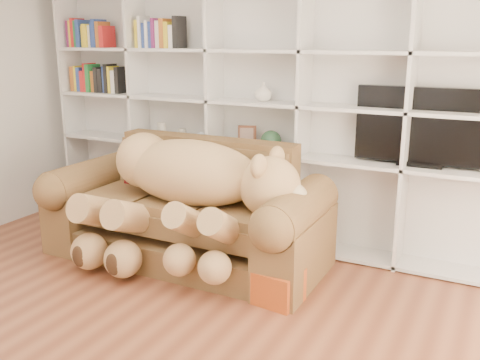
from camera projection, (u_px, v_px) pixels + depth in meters
The scene contains 13 objects.
wall_back at pixel (267, 95), 4.93m from camera, with size 5.00×0.02×2.70m, color silver.
bookshelf at pixel (237, 100), 4.93m from camera, with size 4.43×0.35×2.40m.
sofa at pixel (187, 216), 4.60m from camera, with size 2.39×1.03×1.00m.
teddy_bear at pixel (186, 187), 4.29m from camera, with size 1.81×0.99×1.05m.
throw_pillow at pixel (147, 168), 4.89m from camera, with size 0.39×0.13×0.39m, color #590F13.
gift_box at pixel (278, 286), 3.86m from camera, with size 0.31×0.29×0.25m, color #B54B18.
tv at pixel (424, 127), 4.23m from camera, with size 1.06×0.18×0.63m.
picture_frame at pixel (247, 137), 4.91m from camera, with size 0.17×0.03×0.21m, color brown.
green_vase at pixel (271, 141), 4.81m from camera, with size 0.19×0.19×0.19m, color #295032.
figurine_tall at pixel (162, 132), 5.33m from camera, with size 0.09×0.09×0.18m, color beige.
figurine_short at pixel (182, 135), 5.23m from camera, with size 0.08×0.08×0.14m, color beige.
snow_globe at pixel (201, 138), 5.14m from camera, with size 0.12×0.12×0.12m, color white.
shelf_vase at pixel (263, 92), 4.73m from camera, with size 0.16×0.16×0.17m, color silver.
Camera 1 is at (2.04, -2.04, 1.86)m, focal length 40.00 mm.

